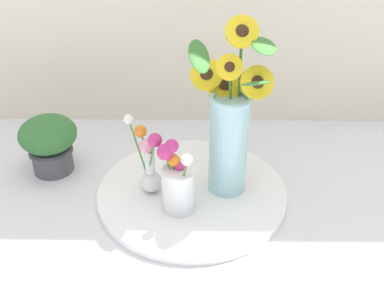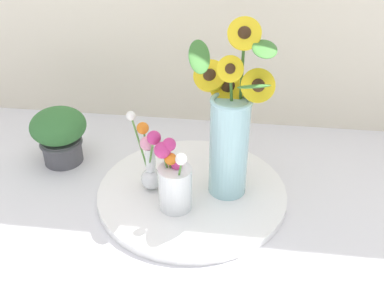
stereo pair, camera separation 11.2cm
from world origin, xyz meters
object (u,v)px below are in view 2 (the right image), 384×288
mason_jar_sunflowers (230,131)px  vase_bulb_right (149,160)px  potted_plant (59,133)px  vase_small_center (174,182)px  serving_tray (192,193)px

mason_jar_sunflowers → vase_bulb_right: bearing=-174.3°
potted_plant → mason_jar_sunflowers: bearing=-11.7°
mason_jar_sunflowers → potted_plant: (-0.50, 0.10, -0.10)m
vase_small_center → potted_plant: bearing=152.5°
serving_tray → vase_bulb_right: vase_bulb_right is taller
mason_jar_sunflowers → potted_plant: bearing=168.3°
vase_small_center → mason_jar_sunflowers: bearing=35.1°
serving_tray → vase_small_center: bearing=-115.1°
serving_tray → potted_plant: size_ratio=2.93×
serving_tray → potted_plant: bearing=163.7°
serving_tray → potted_plant: (-0.40, 0.12, 0.09)m
serving_tray → mason_jar_sunflowers: (0.09, 0.02, 0.19)m
mason_jar_sunflowers → vase_bulb_right: size_ratio=2.14×
serving_tray → mason_jar_sunflowers: bearing=9.6°
mason_jar_sunflowers → potted_plant: size_ratio=2.62×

